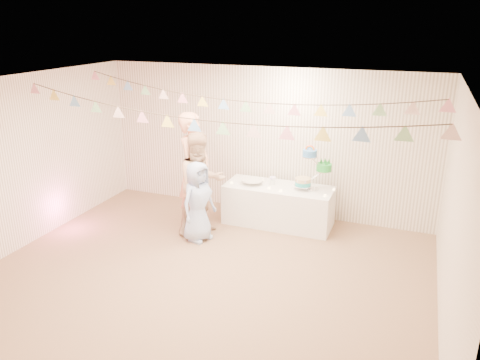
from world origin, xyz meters
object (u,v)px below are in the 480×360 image
(cake_stand, at_px, (313,165))
(person_adult_b, at_px, (201,184))
(table, at_px, (278,205))
(person_child, at_px, (198,202))
(person_adult_a, at_px, (194,171))

(cake_stand, height_order, person_adult_b, person_adult_b)
(table, height_order, person_child, person_child)
(table, relative_size, person_adult_a, 0.93)
(person_adult_b, distance_m, person_child, 0.34)
(table, distance_m, person_child, 1.48)
(cake_stand, bearing_deg, person_adult_b, -153.24)
(person_child, bearing_deg, table, -25.65)
(table, xyz_separation_m, person_adult_b, (-1.08, -0.77, 0.50))
(cake_stand, distance_m, person_adult_a, 1.95)
(person_adult_a, xyz_separation_m, person_child, (0.30, -0.49, -0.33))
(table, xyz_separation_m, person_child, (-1.01, -1.04, 0.31))
(cake_stand, distance_m, person_child, 1.95)
(table, bearing_deg, person_adult_b, -144.41)
(person_adult_b, bearing_deg, cake_stand, -21.26)
(person_child, bearing_deg, cake_stand, -36.57)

